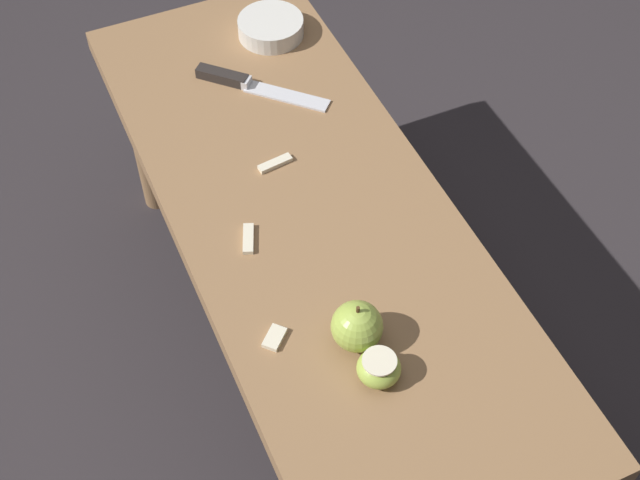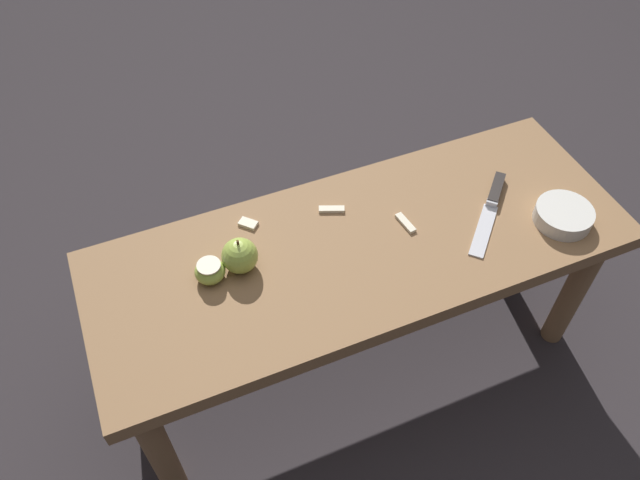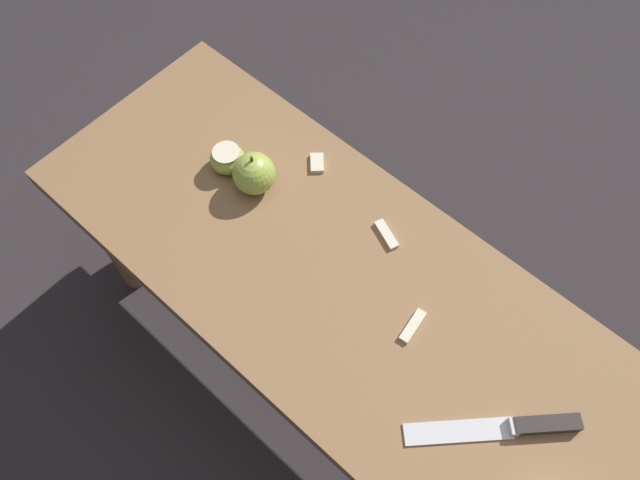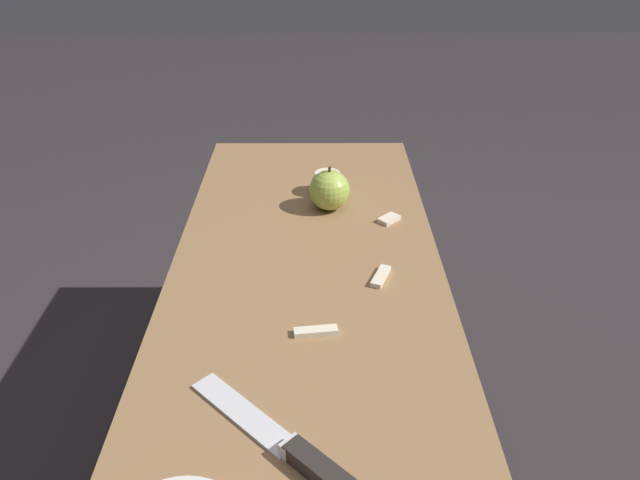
{
  "view_description": "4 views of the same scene",
  "coord_description": "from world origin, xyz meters",
  "px_view_note": "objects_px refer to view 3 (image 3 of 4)",
  "views": [
    {
      "loc": [
        0.87,
        -0.37,
        1.57
      ],
      "look_at": [
        0.09,
        -0.02,
        0.49
      ],
      "focal_mm": 50.0,
      "sensor_mm": 36.0,
      "label": 1
    },
    {
      "loc": [
        0.42,
        0.76,
        1.5
      ],
      "look_at": [
        0.09,
        -0.02,
        0.49
      ],
      "focal_mm": 35.0,
      "sensor_mm": 36.0,
      "label": 2
    },
    {
      "loc": [
        -0.24,
        0.34,
        1.4
      ],
      "look_at": [
        0.09,
        -0.02,
        0.49
      ],
      "focal_mm": 35.0,
      "sensor_mm": 36.0,
      "label": 3
    },
    {
      "loc": [
        -0.79,
        -0.02,
        1.01
      ],
      "look_at": [
        0.09,
        -0.02,
        0.49
      ],
      "focal_mm": 35.0,
      "sensor_mm": 36.0,
      "label": 4
    }
  ],
  "objects_px": {
    "apple_whole": "(254,173)",
    "apple_cut": "(227,159)",
    "wooden_bench": "(350,305)",
    "knife": "(519,427)"
  },
  "relations": [
    {
      "from": "wooden_bench",
      "to": "apple_cut",
      "type": "xyz_separation_m",
      "value": [
        0.33,
        -0.04,
        0.09
      ]
    },
    {
      "from": "wooden_bench",
      "to": "knife",
      "type": "distance_m",
      "value": 0.33
    },
    {
      "from": "knife",
      "to": "apple_whole",
      "type": "height_order",
      "value": "apple_whole"
    },
    {
      "from": "knife",
      "to": "apple_cut",
      "type": "bearing_deg",
      "value": -49.33
    },
    {
      "from": "wooden_bench",
      "to": "apple_whole",
      "type": "height_order",
      "value": "apple_whole"
    },
    {
      "from": "apple_whole",
      "to": "apple_cut",
      "type": "relative_size",
      "value": 1.35
    },
    {
      "from": "apple_cut",
      "to": "apple_whole",
      "type": "bearing_deg",
      "value": -177.66
    },
    {
      "from": "apple_whole",
      "to": "apple_cut",
      "type": "height_order",
      "value": "apple_whole"
    },
    {
      "from": "apple_whole",
      "to": "apple_cut",
      "type": "distance_m",
      "value": 0.07
    },
    {
      "from": "wooden_bench",
      "to": "knife",
      "type": "height_order",
      "value": "knife"
    }
  ]
}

